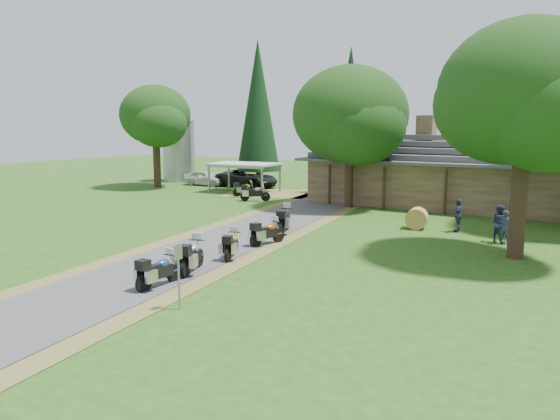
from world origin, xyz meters
The scene contains 24 objects.
ground centered at (0.00, 0.00, 0.00)m, with size 120.00×120.00×0.00m, color #264B15.
driveway centered at (-0.50, 4.00, 0.00)m, with size 46.00×46.00×0.00m, color #474649.
lodge centered at (6.00, 24.00, 2.45)m, with size 21.40×9.40×4.90m, color brown, non-canonical shape.
silo centered at (-21.97, 26.34, 3.19)m, with size 3.14×3.14×6.38m, color gray.
carport centered at (-11.23, 22.33, 1.20)m, with size 5.53×3.69×2.40m, color silver, non-canonical shape.
car_white_sedan centered at (-17.12, 24.45, 0.88)m, with size 5.27×2.22×1.76m, color silver.
car_dark_suv centered at (-13.09, 25.31, 1.21)m, with size 6.32×2.69×2.42m, color black.
motorcycle_row_a centered at (1.78, -1.16, 0.63)m, with size 1.84×0.60×1.26m, color #223E94, non-canonical shape.
motorcycle_row_b centered at (1.49, 0.89, 0.69)m, with size 2.03×0.66×1.39m, color #94959A, non-canonical shape.
motorcycle_row_c centered at (1.42, 3.48, 0.62)m, with size 1.81×0.59×1.24m, color #C0970C, non-canonical shape.
motorcycle_row_d centered at (1.31, 6.41, 0.63)m, with size 1.85×0.60×1.26m, color #C34813, non-canonical shape.
motorcycle_row_e centered at (0.51, 9.30, 0.72)m, with size 2.11×0.69×1.44m, color black, non-canonical shape.
motorcycle_carport_a centered at (-9.73, 20.27, 0.61)m, with size 1.77×0.58×1.21m, color yellow, non-canonical shape.
motorcycle_carport_b centered at (-7.40, 18.25, 0.67)m, with size 1.94×0.63×1.33m, color slate, non-canonical shape.
person_a centered at (10.70, 12.36, 0.94)m, with size 0.54×0.39×1.88m, color #303757.
person_b centered at (10.38, 12.66, 1.06)m, with size 0.60×0.43×2.12m, color #303757.
person_c centered at (8.11, 14.17, 1.02)m, with size 0.58×0.42×2.04m, color #303757.
hay_bale centered at (6.01, 13.92, 0.56)m, with size 1.13×1.13×1.03m, color olive.
sign_post centered at (3.94, -2.55, 1.02)m, with size 0.37×0.06×2.03m, color gray, non-canonical shape.
oak_lodge_left centered at (-0.35, 19.11, 4.99)m, with size 7.65×7.65×9.98m, color black, non-canonical shape.
oak_driveway centered at (11.55, 9.75, 5.50)m, with size 6.97×6.97×11.00m, color black, non-canonical shape.
oak_silo centered at (-19.93, 21.17, 5.14)m, with size 6.18×6.18×10.29m, color black, non-canonical shape.
cedar_near centered at (-3.61, 26.28, 5.84)m, with size 3.75×3.75×11.68m, color black.
cedar_far centered at (-14.74, 29.63, 6.77)m, with size 4.18×4.18×13.53m, color black.
Camera 1 is at (14.83, -14.47, 5.54)m, focal length 35.00 mm.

